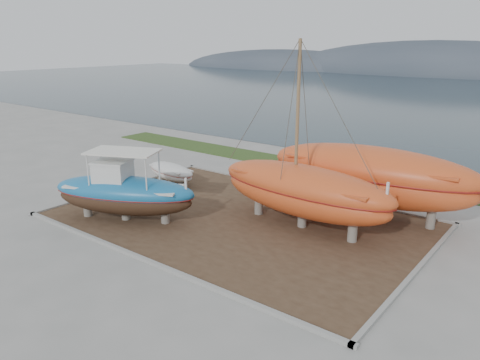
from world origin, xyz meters
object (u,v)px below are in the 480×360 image
Objects in this scene: orange_bare_hull at (370,183)px; red_trailer at (88,190)px; white_dinghy at (171,174)px; orange_sailboat at (305,138)px; blue_caique at (124,186)px.

red_trailer is at bearing -159.97° from orange_bare_hull.
white_dinghy is 12.59m from orange_bare_hull.
white_dinghy is at bearing 47.75° from red_trailer.
orange_sailboat is 0.86× the size of orange_bare_hull.
white_dinghy is at bearing -173.41° from orange_bare_hull.
orange_bare_hull is at bearing 20.20° from white_dinghy.
white_dinghy is at bearing 176.33° from orange_sailboat.
blue_caique is 9.38m from orange_sailboat.
white_dinghy is 1.75× the size of red_trailer.
orange_bare_hull is at bearing 15.63° from blue_caique.
orange_sailboat is (7.67, 4.70, 2.66)m from blue_caique.
blue_caique is at bearing -145.67° from orange_sailboat.
white_dinghy is 0.38× the size of orange_bare_hull.
orange_bare_hull is (12.33, 2.28, 1.17)m from white_dinghy.
white_dinghy is 11.14m from orange_sailboat.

